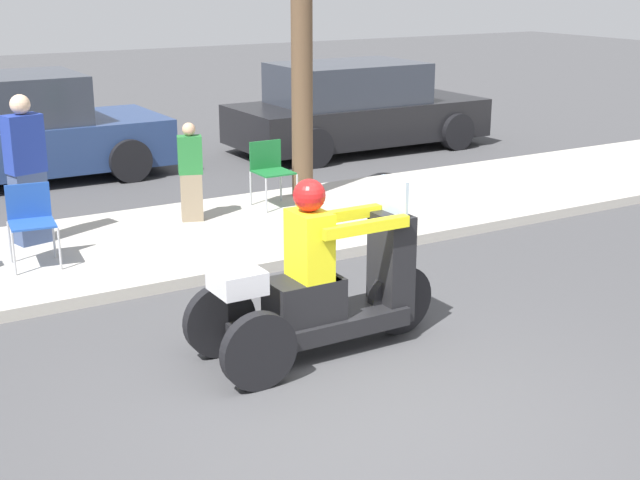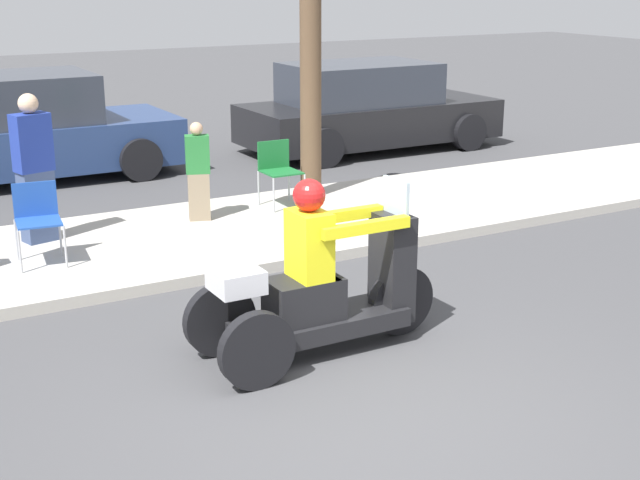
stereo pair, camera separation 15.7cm
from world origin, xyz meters
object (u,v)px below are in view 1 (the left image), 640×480
at_px(spectator_mid_group, 27,173).
at_px(parked_car_lot_center, 8,132).
at_px(folding_chair_curbside, 31,216).
at_px(folding_chair_set_back, 270,167).
at_px(motorcycle_trike, 321,291).
at_px(spectator_near_curb, 191,174).
at_px(parked_car_lot_left, 355,109).
at_px(tree_trunk, 302,80).

relative_size(spectator_mid_group, parked_car_lot_center, 0.37).
distance_m(folding_chair_curbside, parked_car_lot_center, 4.58).
bearing_deg(folding_chair_set_back, spectator_mid_group, -177.84).
xyz_separation_m(motorcycle_trike, folding_chair_set_back, (1.66, 4.06, 0.10)).
xyz_separation_m(motorcycle_trike, spectator_mid_group, (-1.38, 3.94, 0.38)).
bearing_deg(parked_car_lot_center, spectator_near_curb, -71.31).
height_order(parked_car_lot_left, tree_trunk, tree_trunk).
bearing_deg(spectator_mid_group, folding_chair_set_back, 2.16).
xyz_separation_m(motorcycle_trike, tree_trunk, (2.27, 4.29, 1.13)).
relative_size(spectator_near_curb, parked_car_lot_center, 0.27).
bearing_deg(motorcycle_trike, parked_car_lot_center, 95.81).
distance_m(folding_chair_curbside, tree_trunk, 4.10).
distance_m(folding_chair_set_back, parked_car_lot_center, 4.39).
relative_size(parked_car_lot_center, parked_car_lot_left, 0.99).
bearing_deg(spectator_mid_group, parked_car_lot_center, 80.96).
relative_size(spectator_mid_group, folding_chair_set_back, 2.01).
height_order(motorcycle_trike, folding_chair_curbside, motorcycle_trike).
xyz_separation_m(folding_chair_curbside, tree_trunk, (3.82, 1.10, 1.03)).
height_order(folding_chair_curbside, parked_car_lot_center, parked_car_lot_center).
bearing_deg(parked_car_lot_center, tree_trunk, -48.17).
relative_size(motorcycle_trike, parked_car_lot_left, 0.48).
height_order(folding_chair_curbside, folding_chair_set_back, same).
xyz_separation_m(spectator_near_curb, parked_car_lot_left, (4.43, 3.25, 0.02)).
distance_m(motorcycle_trike, parked_car_lot_left, 8.69).
height_order(motorcycle_trike, folding_chair_set_back, motorcycle_trike).
relative_size(spectator_near_curb, parked_car_lot_left, 0.27).
distance_m(spectator_mid_group, parked_car_lot_center, 3.81).
bearing_deg(spectator_near_curb, parked_car_lot_left, 36.28).
xyz_separation_m(spectator_near_curb, spectator_mid_group, (-1.89, 0.05, 0.22)).
xyz_separation_m(motorcycle_trike, folding_chair_curbside, (-1.55, 3.19, 0.10)).
bearing_deg(parked_car_lot_left, parked_car_lot_center, 174.42).
bearing_deg(parked_car_lot_left, spectator_near_curb, -143.72).
relative_size(folding_chair_set_back, parked_car_lot_center, 0.19).
height_order(motorcycle_trike, spectator_mid_group, spectator_mid_group).
bearing_deg(motorcycle_trike, spectator_mid_group, 109.31).
bearing_deg(folding_chair_curbside, spectator_mid_group, 77.73).
bearing_deg(folding_chair_set_back, folding_chair_curbside, -164.83).
xyz_separation_m(spectator_mid_group, parked_car_lot_center, (0.60, 3.76, -0.18)).
relative_size(folding_chair_set_back, parked_car_lot_left, 0.18).
distance_m(spectator_mid_group, folding_chair_set_back, 3.06).
height_order(parked_car_lot_center, tree_trunk, tree_trunk).
relative_size(spectator_near_curb, folding_chair_set_back, 1.45).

